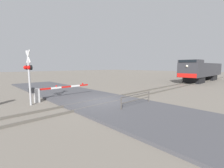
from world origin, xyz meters
TOP-DOWN VIEW (x-y plane):
  - ground_plane at (0.00, 0.00)m, footprint 160.00×160.00m
  - rail_track_left at (-0.72, 0.00)m, footprint 0.08×80.00m
  - rail_track_right at (0.72, 0.00)m, footprint 0.08×80.00m
  - road_surface at (0.00, 0.00)m, footprint 36.00×5.75m
  - locomotive at (0.00, 24.43)m, footprint 3.05×15.41m
  - crossing_signal at (-2.98, -4.31)m, footprint 1.18×0.33m
  - crossing_gate at (-3.56, -3.05)m, footprint 0.36×5.32m
  - guard_railing at (2.69, 0.88)m, footprint 0.08×3.18m

SIDE VIEW (x-z plane):
  - ground_plane at x=0.00m, z-range 0.00..0.00m
  - road_surface at x=0.00m, z-range 0.00..0.15m
  - rail_track_left at x=-0.72m, z-range 0.00..0.15m
  - rail_track_right at x=0.72m, z-range 0.00..0.15m
  - guard_railing at x=2.69m, z-range 0.16..1.11m
  - crossing_gate at x=-3.56m, z-range 0.15..1.36m
  - locomotive at x=0.00m, z-range 0.11..3.95m
  - crossing_signal at x=-2.98m, z-range 0.48..4.45m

